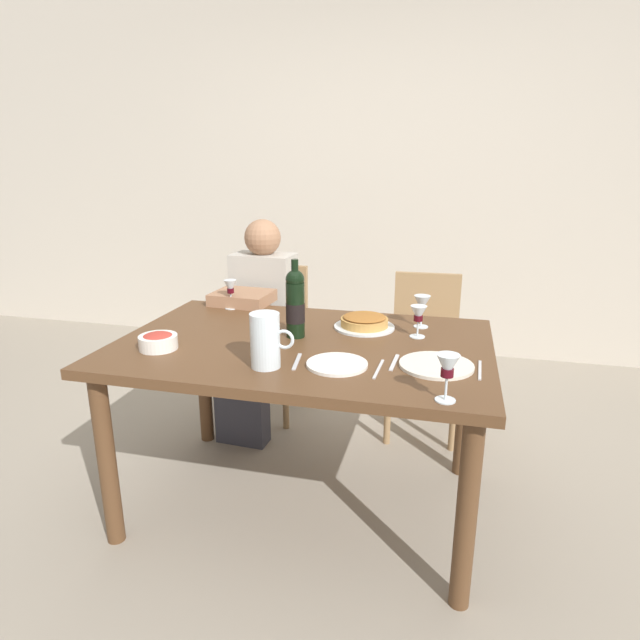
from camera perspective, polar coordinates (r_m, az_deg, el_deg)
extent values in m
plane|color=gray|center=(2.54, -1.64, -18.75)|extent=(8.00, 8.00, 0.00)
cube|color=beige|center=(4.23, 6.61, 15.64)|extent=(8.00, 0.10, 2.80)
cube|color=brown|center=(2.19, -1.80, -2.80)|extent=(1.50, 1.00, 0.04)
cylinder|color=brown|center=(2.29, -21.68, -13.68)|extent=(0.07, 0.07, 0.72)
cylinder|color=brown|center=(1.92, 15.27, -19.28)|extent=(0.07, 0.07, 0.72)
cylinder|color=brown|center=(2.93, -12.21, -6.01)|extent=(0.07, 0.07, 0.72)
cylinder|color=brown|center=(2.65, 15.10, -8.69)|extent=(0.07, 0.07, 0.72)
cylinder|color=black|center=(2.22, -2.63, 1.07)|extent=(0.08, 0.08, 0.23)
sphere|color=black|center=(2.18, -2.67, 4.34)|extent=(0.08, 0.08, 0.08)
cylinder|color=black|center=(2.18, -2.69, 5.52)|extent=(0.03, 0.03, 0.07)
cylinder|color=black|center=(2.22, -2.62, 0.79)|extent=(0.08, 0.08, 0.08)
cylinder|color=silver|center=(1.90, -5.84, -2.17)|extent=(0.11, 0.11, 0.20)
cylinder|color=silver|center=(1.92, -5.81, -3.18)|extent=(0.10, 0.10, 0.12)
torus|color=silver|center=(1.88, -3.80, -2.06)|extent=(0.07, 0.01, 0.07)
cylinder|color=silver|center=(2.37, 4.71, -0.74)|extent=(0.27, 0.27, 0.01)
cylinder|color=#C18E47|center=(2.36, 4.73, -0.22)|extent=(0.21, 0.21, 0.03)
ellipsoid|color=#9E6028|center=(2.35, 4.74, 0.33)|extent=(0.19, 0.19, 0.02)
cylinder|color=white|center=(2.19, -16.78, -2.27)|extent=(0.15, 0.15, 0.05)
ellipsoid|color=#B2382D|center=(2.18, -16.82, -1.79)|extent=(0.12, 0.12, 0.04)
cylinder|color=silver|center=(1.71, 13.13, -8.27)|extent=(0.06, 0.06, 0.00)
cylinder|color=silver|center=(1.70, 13.22, -7.09)|extent=(0.01, 0.01, 0.07)
cone|color=silver|center=(1.67, 13.38, -4.78)|extent=(0.07, 0.07, 0.07)
cylinder|color=#470A14|center=(1.68, 13.34, -5.43)|extent=(0.04, 0.04, 0.03)
cylinder|color=silver|center=(2.41, 10.64, -0.69)|extent=(0.06, 0.06, 0.00)
cylinder|color=silver|center=(2.40, 10.69, 0.14)|extent=(0.01, 0.01, 0.07)
cone|color=silver|center=(2.39, 10.77, 1.74)|extent=(0.07, 0.07, 0.07)
cylinder|color=silver|center=(2.28, 10.27, -1.74)|extent=(0.06, 0.06, 0.00)
cylinder|color=silver|center=(2.27, 10.31, -0.92)|extent=(0.01, 0.01, 0.06)
cone|color=silver|center=(2.25, 10.40, 0.66)|extent=(0.07, 0.07, 0.07)
cylinder|color=#470A14|center=(2.25, 10.37, 0.20)|extent=(0.04, 0.04, 0.02)
cylinder|color=silver|center=(2.71, -9.38, 1.28)|extent=(0.06, 0.06, 0.00)
cylinder|color=silver|center=(2.70, -9.42, 2.05)|extent=(0.01, 0.01, 0.07)
cone|color=silver|center=(2.68, -9.49, 3.49)|extent=(0.06, 0.06, 0.07)
cylinder|color=#470A14|center=(2.69, -9.47, 3.10)|extent=(0.03, 0.03, 0.02)
cylinder|color=white|center=(1.93, 1.82, -4.71)|extent=(0.22, 0.22, 0.01)
cylinder|color=silver|center=(1.97, 12.24, -4.71)|extent=(0.26, 0.26, 0.01)
cube|color=silver|center=(1.97, -2.46, -4.42)|extent=(0.04, 0.16, 0.00)
cube|color=silver|center=(1.91, 6.23, -5.19)|extent=(0.02, 0.18, 0.00)
cube|color=silver|center=(1.97, 16.60, -5.11)|extent=(0.02, 0.18, 0.00)
cube|color=silver|center=(1.98, 7.88, -4.48)|extent=(0.02, 0.16, 0.00)
cube|color=#9E7A51|center=(3.16, -5.53, -2.06)|extent=(0.42, 0.42, 0.02)
cube|color=#9E7A51|center=(3.26, -4.37, 2.43)|extent=(0.36, 0.05, 0.40)
cylinder|color=#9E7A51|center=(3.17, -9.47, -6.72)|extent=(0.04, 0.04, 0.45)
cylinder|color=#9E7A51|center=(3.04, -3.68, -7.57)|extent=(0.04, 0.04, 0.45)
cylinder|color=#9E7A51|center=(3.45, -6.94, -4.61)|extent=(0.04, 0.04, 0.45)
cylinder|color=#9E7A51|center=(3.33, -1.57, -5.28)|extent=(0.04, 0.04, 0.45)
cube|color=#B7B2A8|center=(3.05, -5.92, 2.34)|extent=(0.35, 0.22, 0.50)
sphere|color=#9E7051|center=(2.98, -6.11, 8.68)|extent=(0.20, 0.20, 0.20)
cube|color=#33333D|center=(2.96, -7.22, -3.24)|extent=(0.33, 0.40, 0.14)
cube|color=#33333D|center=(2.94, -8.25, -9.16)|extent=(0.28, 0.14, 0.40)
cube|color=#9E7051|center=(2.78, -8.23, 2.36)|extent=(0.30, 0.26, 0.06)
cube|color=#9E7A51|center=(2.96, 10.94, -3.61)|extent=(0.42, 0.42, 0.02)
cube|color=#9E7A51|center=(3.07, 11.23, 1.25)|extent=(0.36, 0.04, 0.40)
cylinder|color=#9E7A51|center=(2.90, 7.21, -8.92)|extent=(0.04, 0.04, 0.45)
cylinder|color=#9E7A51|center=(2.90, 14.01, -9.33)|extent=(0.04, 0.04, 0.45)
cylinder|color=#9E7A51|center=(3.21, 7.73, -6.33)|extent=(0.04, 0.04, 0.45)
cylinder|color=#9E7A51|center=(3.21, 13.83, -6.69)|extent=(0.04, 0.04, 0.45)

